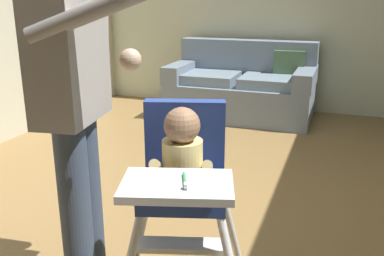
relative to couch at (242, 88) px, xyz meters
name	(u,v)px	position (x,y,z in m)	size (l,w,h in m)	color
ground	(173,218)	(0.13, -2.45, -0.38)	(5.76, 7.48, 0.10)	olive
couch	(242,88)	(0.00, 0.00, 0.00)	(1.64, 0.86, 0.86)	slate
high_chair	(183,171)	(0.49, -3.22, 0.31)	(0.75, 0.83, 0.94)	white
adult_standing	(74,103)	(0.03, -3.29, 0.59)	(0.57, 0.50, 1.63)	#3E4C62
toy_ball	(210,161)	(0.17, -1.77, -0.23)	(0.21, 0.21, 0.21)	gold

